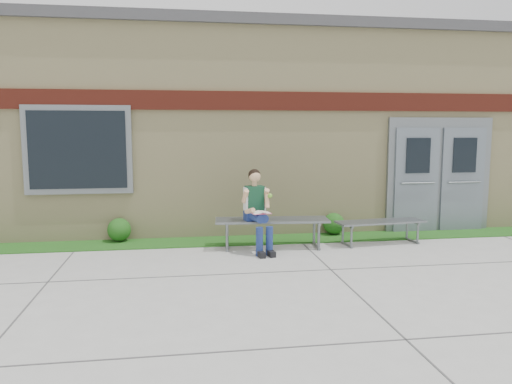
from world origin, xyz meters
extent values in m
plane|color=#9E9E99|center=(0.00, 0.00, 0.00)|extent=(80.00, 80.00, 0.00)
cube|color=#144B14|center=(0.00, 2.60, 0.01)|extent=(16.00, 0.80, 0.02)
cube|color=beige|center=(0.00, 6.00, 2.00)|extent=(16.00, 6.00, 4.00)
cube|color=#3F3F42|center=(0.00, 6.00, 4.10)|extent=(16.20, 6.20, 0.20)
cube|color=maroon|center=(0.00, 2.97, 2.60)|extent=(16.00, 0.06, 0.35)
cube|color=slate|center=(-3.00, 2.96, 1.70)|extent=(1.90, 0.08, 1.60)
cube|color=black|center=(-3.00, 2.92, 1.70)|extent=(1.70, 0.04, 1.40)
cube|color=slate|center=(4.00, 2.96, 1.15)|extent=(2.20, 0.08, 2.30)
cube|color=slate|center=(3.50, 2.91, 1.05)|extent=(0.92, 0.06, 2.10)
cube|color=slate|center=(4.50, 2.91, 1.05)|extent=(0.92, 0.06, 2.10)
cube|color=slate|center=(0.39, 2.00, 0.49)|extent=(2.01, 0.71, 0.04)
cube|color=slate|center=(-0.40, 2.00, 0.22)|extent=(0.09, 0.55, 0.45)
cube|color=slate|center=(1.18, 2.00, 0.22)|extent=(0.09, 0.55, 0.45)
cube|color=slate|center=(2.39, 2.00, 0.41)|extent=(1.67, 0.61, 0.03)
cube|color=slate|center=(1.73, 2.00, 0.19)|extent=(0.08, 0.45, 0.37)
cube|color=slate|center=(3.04, 2.00, 0.19)|extent=(0.08, 0.45, 0.37)
cube|color=navy|center=(0.06, 1.95, 0.59)|extent=(0.36, 0.28, 0.15)
cube|color=#103C1F|center=(0.07, 1.93, 0.89)|extent=(0.34, 0.24, 0.44)
sphere|color=#DFA97A|center=(0.07, 1.92, 1.27)|extent=(0.23, 0.23, 0.20)
sphere|color=black|center=(0.07, 1.94, 1.29)|extent=(0.24, 0.24, 0.21)
cylinder|color=navy|center=(0.02, 1.68, 0.61)|extent=(0.21, 0.42, 0.14)
cylinder|color=navy|center=(0.19, 1.71, 0.61)|extent=(0.21, 0.42, 0.14)
cylinder|color=navy|center=(0.08, 1.46, 0.24)|extent=(0.12, 0.12, 0.48)
cylinder|color=navy|center=(0.25, 1.49, 0.24)|extent=(0.12, 0.12, 0.48)
cube|color=black|center=(0.09, 1.39, 0.05)|extent=(0.14, 0.26, 0.10)
cube|color=black|center=(0.26, 1.42, 0.05)|extent=(0.14, 0.26, 0.10)
cylinder|color=#DFA97A|center=(-0.10, 1.84, 0.95)|extent=(0.12, 0.23, 0.25)
cylinder|color=#DFA97A|center=(0.26, 1.90, 0.95)|extent=(0.12, 0.23, 0.25)
cube|color=white|center=(0.13, 1.58, 0.70)|extent=(0.33, 0.26, 0.01)
cube|color=#E15482|center=(0.13, 1.58, 0.69)|extent=(0.33, 0.27, 0.01)
sphere|color=#71BA31|center=(0.31, 1.77, 0.96)|extent=(0.08, 0.08, 0.08)
sphere|color=#144B14|center=(-2.32, 2.85, 0.23)|extent=(0.43, 0.43, 0.43)
sphere|color=#144B14|center=(1.78, 2.85, 0.23)|extent=(0.42, 0.42, 0.42)
camera|label=1|loc=(-1.18, -6.44, 2.08)|focal=35.00mm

